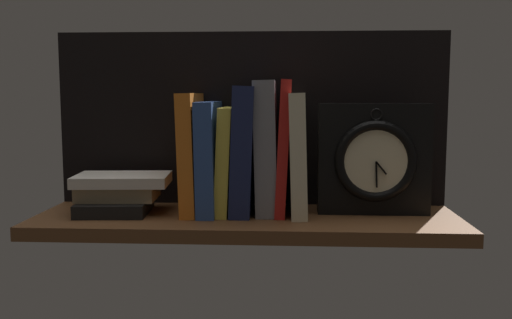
{
  "coord_description": "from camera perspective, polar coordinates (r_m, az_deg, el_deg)",
  "views": [
    {
      "loc": [
        7.8,
        -105.72,
        23.0
      ],
      "look_at": [
        1.6,
        2.9,
        10.39
      ],
      "focal_mm": 39.64,
      "sensor_mm": 36.0,
      "label": 1
    }
  ],
  "objects": [
    {
      "name": "ground_plane",
      "position": [
        1.09,
        -0.94,
        -6.27
      ],
      "size": [
        80.49,
        25.1,
        2.5
      ],
      "primitive_type": "cube",
      "color": "brown"
    },
    {
      "name": "back_panel",
      "position": [
        1.18,
        -0.53,
        4.12
      ],
      "size": [
        80.49,
        1.2,
        35.75
      ],
      "primitive_type": "cube",
      "color": "black",
      "rests_on": "ground_plane"
    },
    {
      "name": "book_orange_pandolfini",
      "position": [
        1.11,
        -6.49,
        0.65
      ],
      "size": [
        3.49,
        16.23,
        23.23
      ],
      "primitive_type": "cube",
      "rotation": [
        0.0,
        -0.02,
        0.0
      ],
      "color": "orange",
      "rests_on": "ground_plane"
    },
    {
      "name": "book_blue_modern",
      "position": [
        1.1,
        -4.71,
        0.23
      ],
      "size": [
        3.73,
        16.9,
        21.62
      ],
      "primitive_type": "cube",
      "rotation": [
        0.0,
        -0.01,
        0.0
      ],
      "color": "#2D4C8E",
      "rests_on": "ground_plane"
    },
    {
      "name": "book_yellow_seinlanguage",
      "position": [
        1.1,
        -3.03,
        -0.06
      ],
      "size": [
        3.44,
        14.61,
        20.55
      ],
      "primitive_type": "cube",
      "rotation": [
        0.0,
        0.05,
        0.0
      ],
      "color": "gold",
      "rests_on": "ground_plane"
    },
    {
      "name": "book_navy_bierce",
      "position": [
        1.09,
        -1.21,
        0.97
      ],
      "size": [
        4.77,
        15.51,
        24.6
      ],
      "primitive_type": "cube",
      "rotation": [
        0.0,
        0.04,
        0.0
      ],
      "color": "#192147",
      "rests_on": "ground_plane"
    },
    {
      "name": "book_gray_chess",
      "position": [
        1.09,
        1.03,
        1.24
      ],
      "size": [
        4.74,
        13.05,
        25.64
      ],
      "primitive_type": "cube",
      "rotation": [
        0.0,
        -0.03,
        0.0
      ],
      "color": "gray",
      "rests_on": "ground_plane"
    },
    {
      "name": "book_red_requiem",
      "position": [
        1.09,
        2.77,
        1.26
      ],
      "size": [
        3.08,
        13.98,
        25.75
      ],
      "primitive_type": "cube",
      "rotation": [
        0.0,
        0.04,
        0.0
      ],
      "color": "red",
      "rests_on": "ground_plane"
    },
    {
      "name": "book_cream_twain",
      "position": [
        1.09,
        4.21,
        0.61
      ],
      "size": [
        3.7,
        16.87,
        23.3
      ],
      "primitive_type": "cube",
      "rotation": [
        0.0,
        -0.03,
        0.0
      ],
      "color": "beige",
      "rests_on": "ground_plane"
    },
    {
      "name": "framed_clock",
      "position": [
        1.11,
        11.8,
        0.04
      ],
      "size": [
        21.26,
        6.39,
        21.26
      ],
      "color": "black",
      "rests_on": "ground_plane"
    },
    {
      "name": "book_stack_side",
      "position": [
        1.14,
        -13.7,
        -3.28
      ],
      "size": [
        18.77,
        14.32,
        7.46
      ],
      "color": "black",
      "rests_on": "ground_plane"
    }
  ]
}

